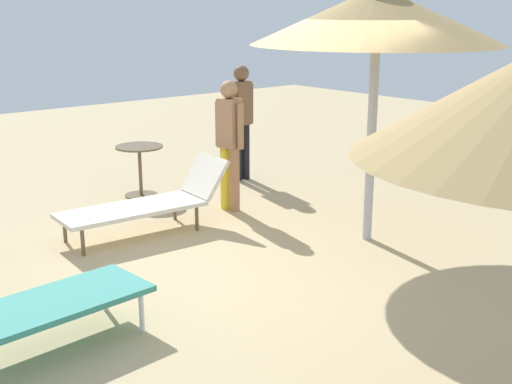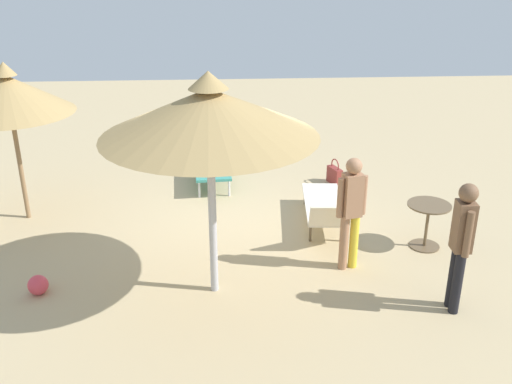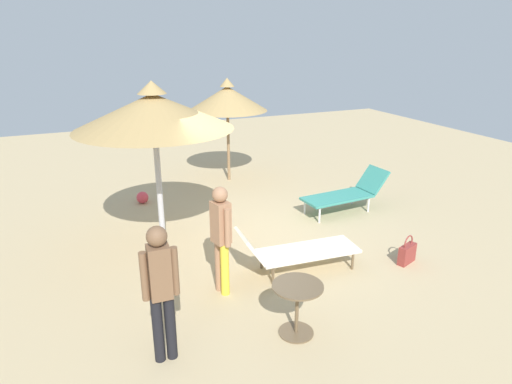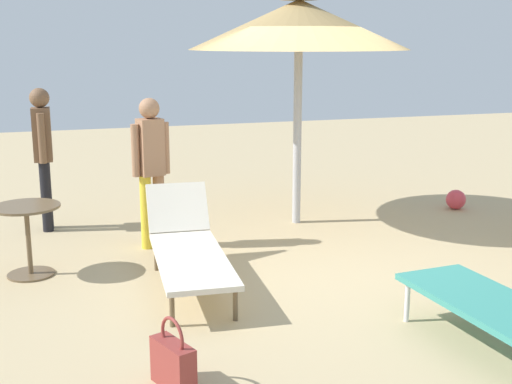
# 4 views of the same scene
# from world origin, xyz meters

# --- Properties ---
(ground) EXTENTS (24.00, 24.00, 0.10)m
(ground) POSITION_xyz_m (0.00, 0.00, -0.05)
(ground) COLOR tan
(parasol_umbrella_near_right) EXTENTS (2.75, 2.75, 3.05)m
(parasol_umbrella_near_right) POSITION_xyz_m (-0.26, -1.52, 2.53)
(parasol_umbrella_near_right) COLOR #B2B2B7
(parasol_umbrella_near_right) RESTS_ON ground
(parasol_umbrella_far_left) EXTENTS (2.07, 2.07, 2.72)m
(parasol_umbrella_far_left) POSITION_xyz_m (-3.53, 1.00, 2.20)
(parasol_umbrella_far_left) COLOR olive
(parasol_umbrella_far_left) RESTS_ON ground
(lounge_chair_edge) EXTENTS (0.80, 2.02, 0.89)m
(lounge_chair_edge) POSITION_xyz_m (-0.35, 2.64, 0.44)
(lounge_chair_edge) COLOR teal
(lounge_chair_edge) RESTS_ON ground
(lounge_chair_far_right) EXTENTS (0.80, 2.09, 0.83)m
(lounge_chair_far_right) POSITION_xyz_m (1.58, 0.29, 0.39)
(lounge_chair_far_right) COLOR silver
(lounge_chair_far_right) RESTS_ON ground
(person_standing_center) EXTENTS (0.24, 0.44, 1.78)m
(person_standing_center) POSITION_xyz_m (2.86, -2.17, 1.02)
(person_standing_center) COLOR black
(person_standing_center) RESTS_ON ground
(person_standing_back) EXTENTS (0.44, 0.27, 1.72)m
(person_standing_back) POSITION_xyz_m (1.70, -1.03, 0.98)
(person_standing_back) COLOR yellow
(person_standing_back) RESTS_ON ground
(handbag) EXTENTS (0.27, 0.42, 0.52)m
(handbag) POSITION_xyz_m (2.11, 2.23, 0.19)
(handbag) COLOR maroon
(handbag) RESTS_ON ground
(side_table_round) EXTENTS (0.67, 0.67, 0.73)m
(side_table_round) POSITION_xyz_m (3.06, -0.46, 0.50)
(side_table_round) COLOR brown
(side_table_round) RESTS_ON ground
(beach_ball) EXTENTS (0.28, 0.28, 0.28)m
(beach_ball) POSITION_xyz_m (-2.67, -1.49, 0.14)
(beach_ball) COLOR #D83F4C
(beach_ball) RESTS_ON ground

